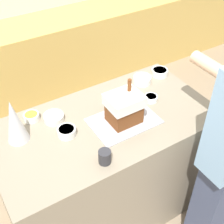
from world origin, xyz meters
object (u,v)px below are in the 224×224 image
at_px(candy_bowl_behind_tray, 160,72).
at_px(candy_bowl_far_left, 142,79).
at_px(candy_bowl_center_rear, 67,131).
at_px(decorative_tree, 14,121).
at_px(candy_bowl_beside_tree, 54,117).
at_px(mug, 105,157).
at_px(baking_tray, 124,121).
at_px(candy_bowl_front_corner, 31,116).
at_px(gingerbread_house, 124,108).
at_px(candy_bowl_near_tray_right, 151,98).

relative_size(candy_bowl_behind_tray, candy_bowl_far_left, 0.95).
xyz_separation_m(candy_bowl_behind_tray, candy_bowl_center_rear, (-0.90, -0.23, 0.00)).
relative_size(decorative_tree, candy_bowl_beside_tree, 2.21).
height_order(candy_bowl_behind_tray, candy_bowl_far_left, candy_bowl_far_left).
bearing_deg(mug, candy_bowl_behind_tray, 33.37).
bearing_deg(decorative_tree, baking_tray, -17.64).
distance_m(baking_tray, candy_bowl_front_corner, 0.60).
bearing_deg(candy_bowl_beside_tree, candy_bowl_far_left, 3.43).
xyz_separation_m(candy_bowl_front_corner, candy_bowl_beside_tree, (0.12, -0.09, 0.00)).
relative_size(candy_bowl_behind_tray, mug, 1.51).
bearing_deg(candy_bowl_front_corner, decorative_tree, -134.91).
bearing_deg(mug, decorative_tree, 129.24).
relative_size(decorative_tree, candy_bowl_far_left, 2.18).
bearing_deg(decorative_tree, candy_bowl_behind_tray, 5.19).
relative_size(decorative_tree, mug, 3.46).
bearing_deg(candy_bowl_front_corner, baking_tray, -33.74).
bearing_deg(candy_bowl_center_rear, candy_bowl_beside_tree, 94.55).
relative_size(gingerbread_house, decorative_tree, 0.97).
bearing_deg(candy_bowl_beside_tree, decorative_tree, -169.35).
bearing_deg(mug, candy_bowl_center_rear, 105.75).
bearing_deg(decorative_tree, candy_bowl_front_corner, 45.09).
bearing_deg(gingerbread_house, candy_bowl_far_left, 39.27).
relative_size(candy_bowl_near_tray_right, candy_bowl_far_left, 0.69).
height_order(decorative_tree, candy_bowl_center_rear, decorative_tree).
bearing_deg(candy_bowl_center_rear, candy_bowl_front_corner, 117.60).
xyz_separation_m(candy_bowl_beside_tree, candy_bowl_far_left, (0.73, 0.04, 0.01)).
distance_m(gingerbread_house, candy_bowl_far_left, 0.47).
relative_size(baking_tray, gingerbread_house, 1.53).
relative_size(candy_bowl_near_tray_right, candy_bowl_behind_tray, 0.73).
distance_m(baking_tray, candy_bowl_near_tray_right, 0.29).
bearing_deg(candy_bowl_far_left, candy_bowl_front_corner, 177.25).
distance_m(decorative_tree, candy_bowl_behind_tray, 1.17).
distance_m(baking_tray, candy_bowl_center_rear, 0.37).
height_order(decorative_tree, candy_bowl_far_left, decorative_tree).
xyz_separation_m(gingerbread_house, candy_bowl_far_left, (0.36, 0.29, -0.08)).
relative_size(candy_bowl_beside_tree, candy_bowl_far_left, 0.99).
relative_size(gingerbread_house, mug, 3.34).
distance_m(baking_tray, decorative_tree, 0.67).
bearing_deg(gingerbread_house, decorative_tree, 162.38).
distance_m(candy_bowl_front_corner, candy_bowl_behind_tray, 1.03).
relative_size(baking_tray, candy_bowl_far_left, 3.22).
relative_size(decorative_tree, candy_bowl_center_rear, 2.51).
bearing_deg(candy_bowl_behind_tray, candy_bowl_front_corner, 178.53).
bearing_deg(candy_bowl_center_rear, candy_bowl_behind_tray, 14.08).
bearing_deg(candy_bowl_beside_tree, candy_bowl_near_tray_right, -13.90).
bearing_deg(decorative_tree, candy_bowl_beside_tree, 10.65).
distance_m(decorative_tree, candy_bowl_near_tray_right, 0.93).
xyz_separation_m(candy_bowl_near_tray_right, candy_bowl_behind_tray, (0.25, 0.22, 0.00)).
bearing_deg(baking_tray, candy_bowl_front_corner, 146.26).
bearing_deg(candy_bowl_front_corner, mug, -68.69).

